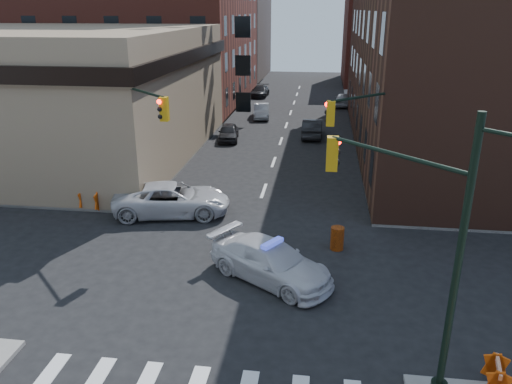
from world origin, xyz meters
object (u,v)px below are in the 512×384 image
(pickup, at_px, (172,199))
(pedestrian_a, at_px, (81,188))
(barricade_se_a, at_px, (497,375))
(barricade_nw_a, at_px, (91,200))
(parked_car_enear, at_px, (312,128))
(police_car, at_px, (270,262))
(pedestrian_b, at_px, (70,177))
(barrel_bank, at_px, (155,202))
(barrel_road, at_px, (337,238))
(parked_car_wnear, at_px, (228,132))
(parked_car_wfar, at_px, (261,111))

(pickup, bearing_deg, pedestrian_a, 71.93)
(barricade_se_a, height_order, barricade_nw_a, barricade_nw_a)
(parked_car_enear, distance_m, barricade_nw_a, 21.39)
(parked_car_enear, bearing_deg, police_car, 88.07)
(pickup, height_order, pedestrian_b, pedestrian_b)
(parked_car_enear, height_order, pedestrian_a, pedestrian_a)
(pickup, xyz_separation_m, barricade_nw_a, (-4.47, -0.10, -0.22))
(parked_car_enear, relative_size, barrel_bank, 4.85)
(police_car, distance_m, pedestrian_a, 13.15)
(pedestrian_b, bearing_deg, barricade_nw_a, -70.78)
(barricade_se_a, bearing_deg, barricade_nw_a, 68.00)
(pedestrian_a, height_order, barrel_road, pedestrian_a)
(parked_car_wnear, distance_m, parked_car_enear, 7.14)
(parked_car_wfar, relative_size, barricade_se_a, 3.95)
(barrel_bank, height_order, barricade_se_a, barrel_bank)
(parked_car_enear, relative_size, barricade_nw_a, 3.64)
(barrel_road, bearing_deg, pickup, 160.70)
(parked_car_wfar, distance_m, barrel_bank, 24.90)
(pedestrian_b, distance_m, barricade_nw_a, 3.31)
(barrel_road, xyz_separation_m, barrel_bank, (-9.70, 3.44, -0.06))
(pedestrian_b, xyz_separation_m, barrel_bank, (5.67, -1.79, -0.57))
(pedestrian_b, height_order, barrel_road, pedestrian_b)
(barrel_road, height_order, barricade_se_a, barrel_road)
(barrel_bank, bearing_deg, barricade_nw_a, -170.89)
(parked_car_wnear, distance_m, pedestrian_b, 15.36)
(parked_car_wnear, xyz_separation_m, barricade_se_a, (12.84, -27.48, -0.12))
(parked_car_wnear, bearing_deg, barrel_bank, -101.37)
(pedestrian_a, bearing_deg, parked_car_enear, 95.40)
(parked_car_wfar, relative_size, pedestrian_b, 2.35)
(barricade_se_a, bearing_deg, parked_car_wfar, 28.33)
(parked_car_wnear, distance_m, barricade_nw_a, 16.70)
(pickup, xyz_separation_m, parked_car_wfar, (1.65, 25.18, -0.15))
(pedestrian_a, height_order, barricade_nw_a, pedestrian_a)
(parked_car_enear, bearing_deg, parked_car_wfar, -53.33)
(parked_car_wnear, bearing_deg, barrel_road, -72.88)
(police_car, distance_m, parked_car_enear, 24.11)
(parked_car_wfar, distance_m, pedestrian_b, 24.46)
(barricade_nw_a, bearing_deg, parked_car_wfar, 84.88)
(parked_car_wnear, height_order, parked_car_enear, parked_car_enear)
(police_car, xyz_separation_m, barricade_se_a, (7.02, -5.44, -0.23))
(police_car, height_order, parked_car_wfar, police_car)
(pedestrian_a, bearing_deg, parked_car_wfar, 114.69)
(parked_car_wnear, relative_size, barricade_se_a, 3.67)
(parked_car_wfar, distance_m, parked_car_enear, 8.87)
(barrel_bank, bearing_deg, barricade_se_a, -40.45)
(parked_car_enear, distance_m, barricade_se_a, 30.13)
(pedestrian_b, bearing_deg, barrel_road, -44.48)
(police_car, xyz_separation_m, parked_car_wnear, (-5.82, 22.04, -0.12))
(pedestrian_a, relative_size, barrel_road, 1.56)
(parked_car_wfar, height_order, pedestrian_a, pedestrian_a)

